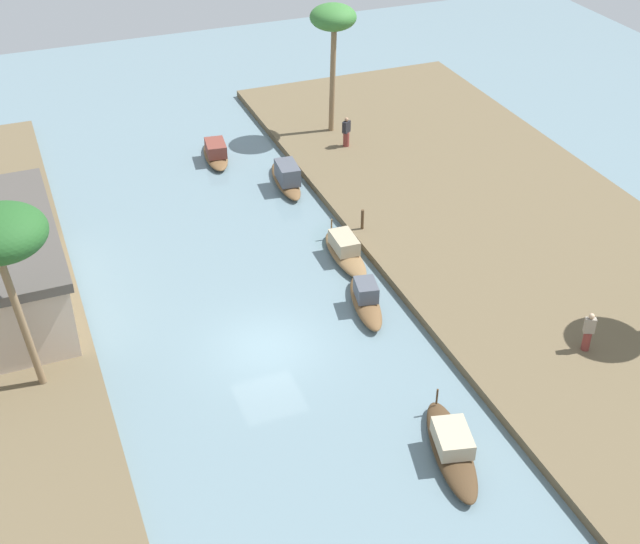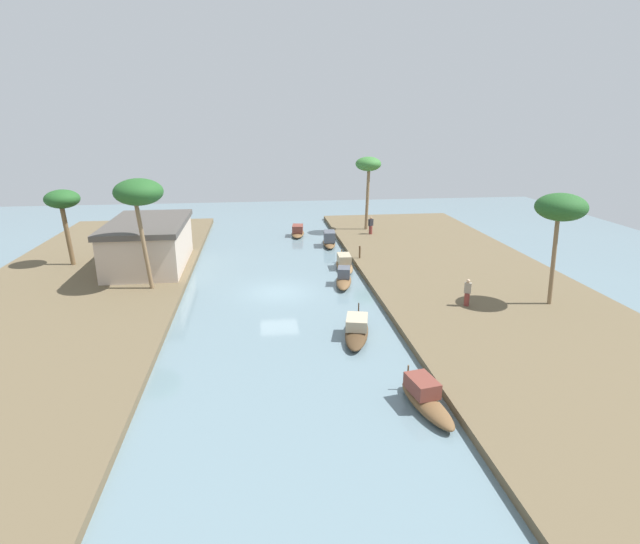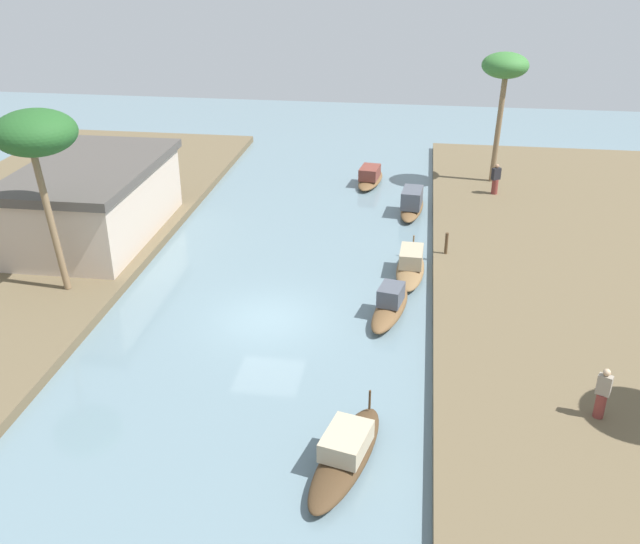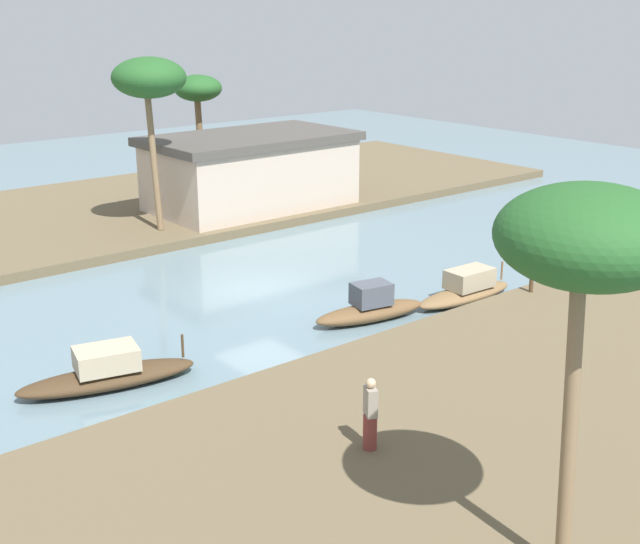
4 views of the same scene
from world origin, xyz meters
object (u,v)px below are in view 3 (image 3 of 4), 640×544
object	(u,v)px
person_on_near_bank	(602,395)
palm_tree_left_far	(505,69)
sampan_with_red_awning	(390,306)
mooring_post	(446,243)
sampan_upstream_small	(412,204)
riverside_building	(94,200)
person_by_mooring	(495,180)
sampan_midstream	(346,453)
sampan_foreground	(411,266)
palm_tree_right_tall	(35,135)
sampan_near_left_bank	(370,177)

from	to	relation	value
person_on_near_bank	palm_tree_left_far	bearing A→B (deg)	-60.10
sampan_with_red_awning	mooring_post	size ratio (longest dim) A/B	4.04
sampan_upstream_small	riverside_building	distance (m)	15.46
person_by_mooring	sampan_upstream_small	bearing A→B (deg)	-2.26
sampan_upstream_small	mooring_post	xyz separation A→B (m)	(-5.73, -1.61, 0.36)
palm_tree_left_far	sampan_upstream_small	bearing A→B (deg)	136.95
sampan_midstream	mooring_post	distance (m)	13.90
mooring_post	riverside_building	world-z (taller)	riverside_building
sampan_foreground	palm_tree_right_tall	xyz separation A→B (m)	(-4.02, 13.48, 6.11)
sampan_foreground	mooring_post	world-z (taller)	mooring_post
sampan_upstream_small	palm_tree_left_far	world-z (taller)	palm_tree_left_far
sampan_midstream	sampan_near_left_bank	world-z (taller)	sampan_midstream
sampan_upstream_small	person_by_mooring	bearing A→B (deg)	-54.79
sampan_midstream	palm_tree_right_tall	xyz separation A→B (m)	(8.10, 12.10, 6.10)
mooring_post	riverside_building	distance (m)	15.88
sampan_with_red_awning	person_on_near_bank	xyz separation A→B (m)	(-5.79, -6.30, 0.72)
sampan_upstream_small	person_by_mooring	distance (m)	5.00
sampan_midstream	person_by_mooring	distance (m)	22.53
person_by_mooring	palm_tree_right_tall	size ratio (longest dim) A/B	0.23
sampan_with_red_awning	palm_tree_left_far	xyz separation A→B (m)	(15.58, -4.89, 6.08)
person_by_mooring	palm_tree_left_far	size ratio (longest dim) A/B	0.23
sampan_near_left_bank	mooring_post	world-z (taller)	mooring_post
sampan_upstream_small	riverside_building	world-z (taller)	riverside_building
palm_tree_left_far	riverside_building	size ratio (longest dim) A/B	0.74
sampan_midstream	palm_tree_left_far	bearing A→B (deg)	0.44
person_on_near_bank	sampan_with_red_awning	bearing A→B (deg)	-16.46
sampan_near_left_bank	sampan_foreground	world-z (taller)	sampan_foreground
palm_tree_left_far	palm_tree_right_tall	size ratio (longest dim) A/B	1.00
mooring_post	riverside_building	xyz separation A→B (m)	(-0.13, 15.83, 1.21)
sampan_near_left_bank	person_by_mooring	distance (m)	7.03
riverside_building	sampan_midstream	bearing A→B (deg)	-136.60
palm_tree_left_far	sampan_with_red_awning	bearing A→B (deg)	162.57
sampan_foreground	person_on_near_bank	size ratio (longest dim) A/B	2.51
sampan_foreground	riverside_building	size ratio (longest dim) A/B	0.43
palm_tree_right_tall	sampan_near_left_bank	bearing A→B (deg)	-35.09
sampan_upstream_small	palm_tree_right_tall	bearing A→B (deg)	135.13
sampan_with_red_awning	mooring_post	world-z (taller)	mooring_post
sampan_upstream_small	mooring_post	distance (m)	5.96
palm_tree_right_tall	riverside_building	distance (m)	7.02
sampan_midstream	sampan_near_left_bank	xyz separation A→B (m)	(23.57, 1.22, 0.00)
sampan_near_left_bank	palm_tree_right_tall	bearing A→B (deg)	152.02
person_by_mooring	palm_tree_left_far	xyz separation A→B (m)	(2.19, -0.08, 5.35)
sampan_foreground	person_by_mooring	xyz separation A→B (m)	(9.71, -4.16, 0.75)
sampan_with_red_awning	mooring_post	xyz separation A→B (m)	(5.17, -2.12, 0.45)
sampan_midstream	person_by_mooring	world-z (taller)	person_by_mooring
sampan_foreground	mooring_post	distance (m)	2.14
sampan_foreground	person_by_mooring	bearing A→B (deg)	-21.17
riverside_building	sampan_upstream_small	bearing A→B (deg)	-68.14
sampan_foreground	sampan_midstream	bearing A→B (deg)	175.50
sampan_upstream_small	sampan_foreground	bearing A→B (deg)	-173.88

